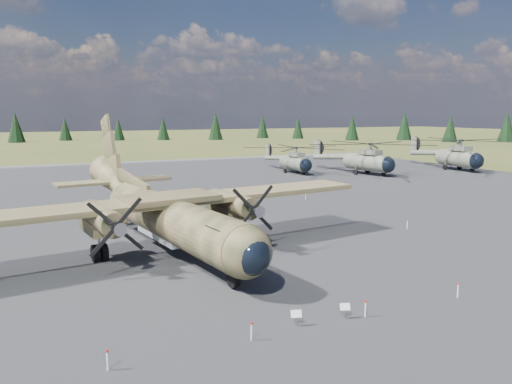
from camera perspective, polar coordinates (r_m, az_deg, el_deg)
name	(u,v)px	position (r m, az deg, el deg)	size (l,w,h in m)	color
ground	(225,252)	(35.56, -3.61, -6.83)	(500.00, 500.00, 0.00)	brown
apron	(184,224)	(44.75, -8.25, -3.59)	(120.00, 120.00, 0.04)	#59595D
transport_plane	(163,209)	(36.21, -10.56, -1.90)	(31.03, 28.00, 10.21)	#33381E
helicopter_near	(295,155)	(80.79, 4.47, 4.29)	(17.11, 20.10, 4.31)	#67675A
helicopter_mid	(368,152)	(80.71, 12.67, 4.46)	(23.43, 25.00, 5.04)	#67675A
helicopter_far	(459,148)	(91.28, 22.14, 4.63)	(22.80, 25.47, 5.29)	#67675A
info_placard_left	(296,315)	(23.63, 4.59, -13.88)	(0.53, 0.35, 0.77)	gray
info_placard_right	(345,308)	(24.73, 10.11, -12.96)	(0.52, 0.35, 0.76)	gray
barrier_fence	(219,246)	(35.19, -4.28, -6.14)	(33.12, 29.62, 0.85)	white
treeline	(279,195)	(30.56, 2.60, -0.35)	(328.17, 324.39, 11.00)	black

